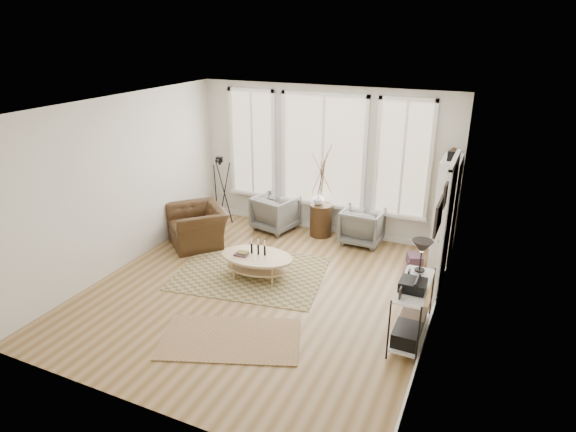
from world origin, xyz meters
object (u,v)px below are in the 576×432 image
at_px(coffee_table, 257,260).
at_px(armchair_right, 363,226).
at_px(armchair_left, 276,213).
at_px(bookcase, 446,212).
at_px(accent_chair, 197,226).
at_px(low_shelf, 412,306).
at_px(side_table, 321,194).

height_order(coffee_table, armchair_right, armchair_right).
bearing_deg(armchair_left, armchair_right, -163.69).
distance_m(bookcase, coffee_table, 3.33).
bearing_deg(armchair_left, accent_chair, 63.01).
bearing_deg(armchair_right, accent_chair, 25.75).
height_order(bookcase, accent_chair, bookcase).
distance_m(armchair_left, accent_chair, 1.64).
distance_m(low_shelf, armchair_left, 4.20).
bearing_deg(accent_chair, coffee_table, 17.86).
relative_size(bookcase, accent_chair, 1.86).
distance_m(armchair_left, armchair_right, 1.81).
height_order(coffee_table, armchair_left, armchair_left).
relative_size(low_shelf, armchair_right, 1.69).
height_order(armchair_right, side_table, side_table).
relative_size(bookcase, side_table, 1.13).
bearing_deg(low_shelf, armchair_right, 117.65).
bearing_deg(bookcase, low_shelf, -91.28).
bearing_deg(coffee_table, armchair_right, 58.98).
xyz_separation_m(coffee_table, armchair_right, (1.23, 2.04, 0.05)).
bearing_deg(side_table, coffee_table, -100.33).
bearing_deg(coffee_table, armchair_left, 106.66).
xyz_separation_m(bookcase, side_table, (-2.35, 0.22, -0.08)).
relative_size(low_shelf, side_table, 0.72).
relative_size(coffee_table, side_table, 0.70).
bearing_deg(armchair_right, bookcase, 172.47).
xyz_separation_m(low_shelf, coffee_table, (-2.66, 0.71, -0.21)).
height_order(low_shelf, coffee_table, low_shelf).
bearing_deg(coffee_table, bookcase, 33.69).
relative_size(low_shelf, accent_chair, 1.18).
distance_m(bookcase, accent_chair, 4.55).
bearing_deg(coffee_table, accent_chair, 156.57).
bearing_deg(armchair_right, low_shelf, 118.69).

